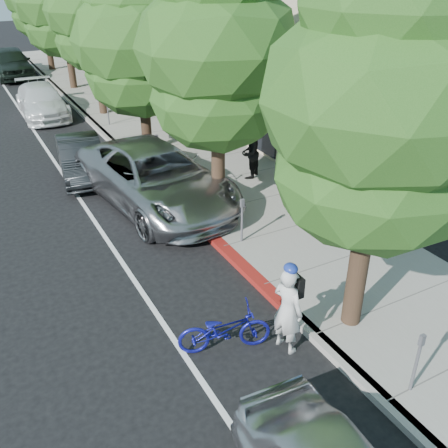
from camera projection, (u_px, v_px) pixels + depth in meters
ground at (264, 289)px, 11.90m from camera, size 120.00×120.00×0.00m
sidewalk at (202, 161)px, 19.00m from camera, size 4.60×56.00×0.15m
curb at (145, 173)px, 18.04m from camera, size 0.30×56.00×0.15m
curb_red_segment at (243, 266)px, 12.64m from camera, size 0.32×4.00×0.15m
storefront_building at (237, 25)px, 28.15m from camera, size 10.00×36.00×7.00m
street_tree_0 at (383, 104)px, 8.44m from camera, size 4.36×4.36×7.67m
street_tree_1 at (218, 51)px, 13.07m from camera, size 4.40×4.40×7.68m
street_tree_2 at (140, 41)px, 17.96m from camera, size 4.91×4.91×7.10m
street_tree_3 at (92, 12)px, 22.35m from camera, size 4.29×4.29×7.57m
street_tree_4 at (62, 2)px, 26.99m from camera, size 5.18×5.18×7.81m
cyclist at (288, 310)px, 9.71m from camera, size 0.60×0.78×1.89m
bicycle at (224, 329)px, 9.89m from camera, size 1.98×1.19×0.98m
silver_suv at (156, 178)px, 15.49m from camera, size 3.86×6.95×1.84m
dark_sedan at (81, 158)px, 17.69m from camera, size 1.98×4.28×1.36m
white_pickup at (42, 101)px, 24.26m from camera, size 2.23×5.12×1.47m
dark_suv_far at (11, 63)px, 31.82m from camera, size 2.22×5.42×1.84m
pedestrian at (249, 153)px, 17.08m from camera, size 1.09×1.05×1.77m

